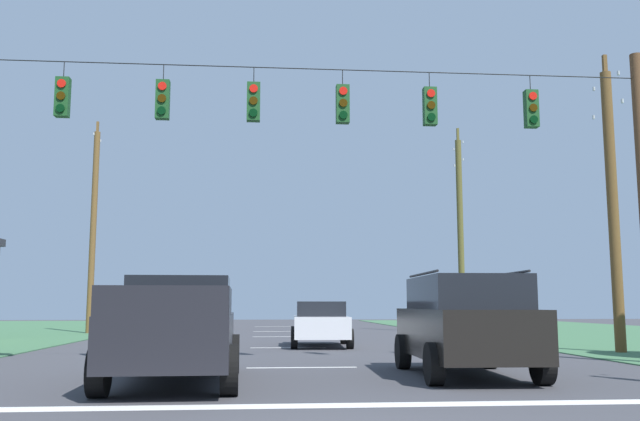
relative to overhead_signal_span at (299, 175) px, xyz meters
name	(u,v)px	position (x,y,z in m)	size (l,w,h in m)	color
stop_bar_stripe	(328,405)	(0.07, -6.31, -4.50)	(14.95, 0.45, 0.01)	white
lane_dash_0	(302,367)	(0.07, -0.31, -4.50)	(0.15, 2.50, 0.01)	white
lane_dash_1	(288,348)	(0.07, 7.04, -4.50)	(0.15, 2.50, 0.01)	white
lane_dash_2	(281,337)	(0.07, 15.01, -4.50)	(0.15, 2.50, 0.01)	white
lane_dash_3	(277,331)	(0.07, 21.04, -4.50)	(0.15, 2.50, 0.01)	white
lane_dash_4	(274,327)	(0.07, 29.11, -4.50)	(0.15, 2.50, 0.01)	white
overhead_signal_span	(299,175)	(0.00, 0.00, 0.00)	(17.63, 0.31, 7.80)	brown
pickup_truck	(177,329)	(-2.42, -3.23, -3.54)	(2.39, 5.45, 1.95)	black
suv_black	(464,323)	(3.21, -2.53, -3.45)	(2.35, 4.87, 2.05)	black
distant_car_crossing_white	(320,323)	(1.20, 7.71, -3.72)	(2.18, 4.38, 1.52)	silver
utility_pole_mid_right	(613,202)	(9.72, 3.57, 0.00)	(0.32, 1.87, 9.13)	brown
utility_pole_far_right	(460,230)	(9.31, 18.19, 0.69)	(0.31, 1.75, 10.54)	brown
utility_pole_far_left	(93,228)	(-9.23, 19.00, 0.70)	(0.30, 1.58, 10.68)	brown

